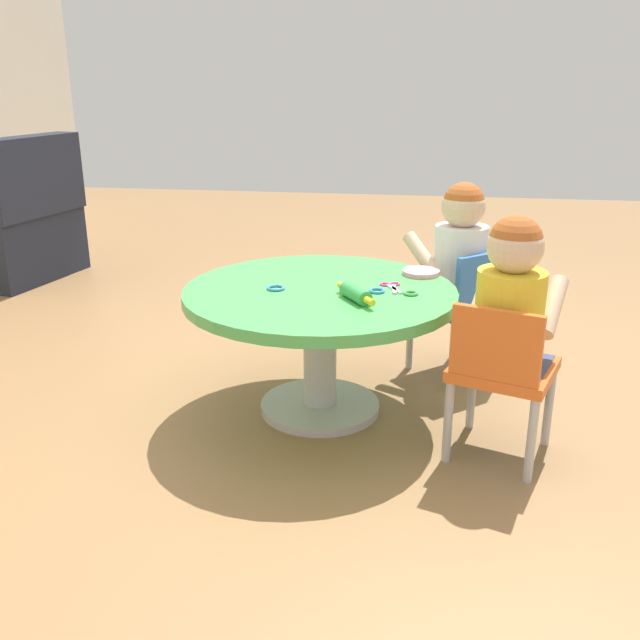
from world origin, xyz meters
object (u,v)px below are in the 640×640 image
(seated_child_left, at_px, (511,298))
(child_chair_right, at_px, (463,304))
(child_chair_left, at_px, (501,371))
(craft_scissors, at_px, (392,286))
(craft_table, at_px, (320,316))
(seated_child_right, at_px, (460,247))
(rolling_pin, at_px, (356,293))
(armchair_dark, at_px, (8,227))

(seated_child_left, distance_m, child_chair_right, 0.67)
(child_chair_left, distance_m, craft_scissors, 0.50)
(craft_table, relative_size, child_chair_right, 1.79)
(seated_child_left, height_order, craft_scissors, seated_child_left)
(child_chair_left, relative_size, seated_child_left, 1.05)
(seated_child_left, bearing_deg, seated_child_right, 11.50)
(rolling_pin, bearing_deg, craft_table, 48.39)
(child_chair_right, relative_size, seated_child_right, 1.05)
(armchair_dark, bearing_deg, seated_child_right, -112.01)
(armchair_dark, relative_size, rolling_pin, 4.20)
(child_chair_left, height_order, child_chair_right, same)
(child_chair_left, xyz_separation_m, child_chair_right, (0.66, 0.09, 0.00))
(seated_child_left, bearing_deg, armchair_dark, 58.16)
(seated_child_left, xyz_separation_m, seated_child_right, (0.65, 0.13, 0.00))
(rolling_pin, bearing_deg, child_chair_left, -105.19)
(child_chair_left, bearing_deg, rolling_pin, 74.81)
(craft_table, bearing_deg, craft_scissors, -77.73)
(child_chair_left, relative_size, armchair_dark, 0.63)
(armchair_dark, bearing_deg, seated_child_left, -121.84)
(craft_scissors, bearing_deg, rolling_pin, 148.18)
(craft_table, height_order, rolling_pin, rolling_pin)
(child_chair_left, relative_size, child_chair_right, 1.00)
(seated_child_right, xyz_separation_m, rolling_pin, (-0.56, 0.35, -0.04))
(craft_table, bearing_deg, seated_child_left, -108.87)
(child_chair_left, bearing_deg, craft_table, 67.67)
(child_chair_left, xyz_separation_m, seated_child_left, (0.04, -0.01, 0.23))
(armchair_dark, bearing_deg, child_chair_right, -112.36)
(armchair_dark, relative_size, craft_scissors, 5.99)
(craft_table, relative_size, child_chair_left, 1.79)
(child_chair_right, bearing_deg, armchair_dark, 67.64)
(seated_child_left, height_order, child_chair_right, seated_child_left)
(craft_table, bearing_deg, seated_child_right, -48.13)
(rolling_pin, bearing_deg, child_chair_right, -35.46)
(child_chair_right, distance_m, seated_child_right, 0.23)
(seated_child_right, xyz_separation_m, craft_scissors, (-0.39, 0.24, -0.06))
(seated_child_left, height_order, rolling_pin, seated_child_left)
(rolling_pin, height_order, craft_scissors, rolling_pin)
(craft_table, xyz_separation_m, seated_child_left, (-0.21, -0.63, 0.16))
(seated_child_left, relative_size, craft_scissors, 3.60)
(child_chair_left, height_order, seated_child_right, seated_child_right)
(craft_scissors, bearing_deg, craft_table, 102.27)
(child_chair_left, relative_size, craft_scissors, 3.78)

